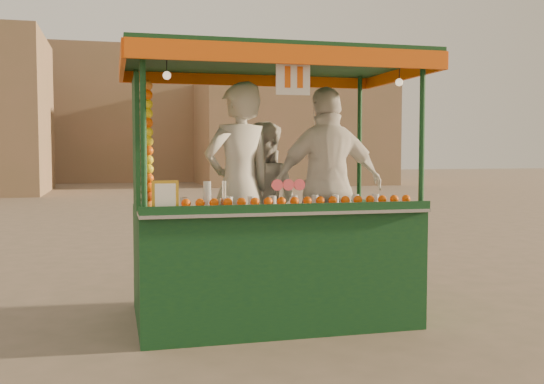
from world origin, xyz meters
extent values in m
plane|color=brown|center=(0.00, 0.00, 0.00)|extent=(90.00, 90.00, 0.00)
cube|color=#8D6850|center=(7.00, 24.00, 2.50)|extent=(9.00, 6.00, 5.00)
cube|color=#8D6850|center=(-2.00, 30.00, 3.50)|extent=(14.00, 7.00, 7.00)
cube|color=#0F371E|center=(-0.11, -0.10, 0.14)|extent=(2.49, 1.53, 0.29)
cylinder|color=black|center=(-0.97, -0.10, 0.17)|extent=(0.35, 0.10, 0.35)
cylinder|color=black|center=(0.76, -0.10, 0.17)|extent=(0.35, 0.10, 0.35)
cube|color=#0F371E|center=(-0.11, -0.73, 0.67)|extent=(2.49, 0.29, 0.77)
cube|color=#0F371E|center=(-1.21, -0.01, 0.67)|extent=(0.29, 1.25, 0.77)
cube|color=#0F371E|center=(1.00, -0.01, 0.67)|extent=(0.29, 1.25, 0.77)
cube|color=#B2B2B7|center=(-0.11, -0.70, 1.07)|extent=(2.49, 0.44, 0.03)
cylinder|color=#0F371E|center=(-1.30, -0.82, 1.73)|extent=(0.05, 0.05, 1.34)
cylinder|color=#0F371E|center=(1.09, -0.82, 1.73)|extent=(0.05, 0.05, 1.34)
cylinder|color=#0F371E|center=(-1.30, 0.62, 1.73)|extent=(0.05, 0.05, 1.34)
cylinder|color=#0F371E|center=(1.09, 0.62, 1.73)|extent=(0.05, 0.05, 1.34)
cube|color=#0F371E|center=(-0.11, -0.10, 2.44)|extent=(2.69, 1.73, 0.08)
cube|color=#E6570C|center=(-0.11, -0.97, 2.36)|extent=(2.69, 0.04, 0.15)
cube|color=#E6570C|center=(-0.11, 0.76, 2.36)|extent=(2.69, 0.04, 0.15)
cube|color=#E6570C|center=(-1.45, -0.10, 2.36)|extent=(0.04, 1.73, 0.15)
cube|color=#E6570C|center=(1.24, -0.10, 2.36)|extent=(0.04, 1.73, 0.15)
cylinder|color=#FF4D5B|center=(-0.12, -0.82, 1.30)|extent=(0.10, 0.02, 0.10)
cube|color=gold|center=(-1.14, -0.82, 1.22)|extent=(0.21, 0.02, 0.27)
cube|color=white|center=(-0.11, -0.89, 2.19)|extent=(0.29, 0.01, 0.29)
sphere|color=#FFE5B2|center=(-1.11, -0.76, 2.19)|extent=(0.07, 0.07, 0.07)
sphere|color=#FFE5B2|center=(0.90, -0.76, 2.19)|extent=(0.07, 0.07, 0.07)
imported|color=beige|center=(-0.40, -0.11, 1.25)|extent=(0.81, 0.66, 1.93)
imported|color=silver|center=(-0.10, 0.24, 1.08)|extent=(0.98, 0.94, 1.59)
imported|color=white|center=(0.50, -0.06, 1.25)|extent=(1.14, 0.51, 1.92)
camera|label=1|loc=(-1.54, -5.84, 1.58)|focal=41.40mm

